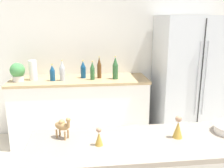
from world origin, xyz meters
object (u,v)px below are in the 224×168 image
object	(u,v)px
back_bottle_1	(99,68)
wise_man_figurine_crimson	(178,128)
wise_man_figurine_blue	(99,138)
back_bottle_5	(52,73)
camel_figurine	(63,126)
back_bottle_4	(83,70)
back_bottle_2	(62,71)
potted_plant	(18,72)
paper_towel_roll	(33,70)
back_bottle_0	(92,71)
refrigerator	(189,79)
back_bottle_3	(115,68)

from	to	relation	value
back_bottle_1	wise_man_figurine_crimson	xyz separation A→B (m)	(0.44, -1.94, -0.08)
wise_man_figurine_blue	back_bottle_5	bearing A→B (deg)	105.31
camel_figurine	back_bottle_4	bearing A→B (deg)	85.31
back_bottle_2	wise_man_figurine_crimson	distance (m)	2.08
back_bottle_1	wise_man_figurine_blue	distance (m)	1.99
camel_figurine	wise_man_figurine_blue	size ratio (longest dim) A/B	1.30
back_bottle_4	back_bottle_2	bearing A→B (deg)	-156.78
back_bottle_4	potted_plant	bearing A→B (deg)	-173.81
paper_towel_roll	back_bottle_4	bearing A→B (deg)	3.80
back_bottle_4	wise_man_figurine_crimson	size ratio (longest dim) A/B	1.53
wise_man_figurine_blue	back_bottle_1	bearing A→B (deg)	86.10
back_bottle_0	back_bottle_5	bearing A→B (deg)	-179.69
back_bottle_0	wise_man_figurine_blue	bearing A→B (deg)	-90.98
back_bottle_0	potted_plant	bearing A→B (deg)	178.76
refrigerator	back_bottle_5	bearing A→B (deg)	179.46
paper_towel_roll	wise_man_figurine_blue	world-z (taller)	paper_towel_roll
back_bottle_3	camel_figurine	distance (m)	1.87
potted_plant	back_bottle_2	size ratio (longest dim) A/B	0.89
back_bottle_0	wise_man_figurine_crimson	distance (m)	1.93
back_bottle_0	wise_man_figurine_crimson	size ratio (longest dim) A/B	1.58
back_bottle_5	back_bottle_1	bearing A→B (deg)	8.08
refrigerator	wise_man_figurine_crimson	bearing A→B (deg)	-115.68
back_bottle_4	back_bottle_5	size ratio (longest dim) A/B	1.12
back_bottle_3	potted_plant	bearing A→B (deg)	179.16
wise_man_figurine_crimson	paper_towel_roll	bearing A→B (deg)	125.29
back_bottle_5	back_bottle_4	bearing A→B (deg)	16.04
potted_plant	camel_figurine	xyz separation A→B (m)	(0.74, -1.79, -0.04)
camel_figurine	wise_man_figurine_crimson	distance (m)	0.83
refrigerator	back_bottle_0	distance (m)	1.43
paper_towel_roll	wise_man_figurine_blue	size ratio (longest dim) A/B	2.14
back_bottle_5	back_bottle_3	bearing A→B (deg)	0.35
back_bottle_2	back_bottle_5	size ratio (longest dim) A/B	1.24
paper_towel_roll	back_bottle_5	world-z (taller)	paper_towel_roll
back_bottle_4	wise_man_figurine_blue	size ratio (longest dim) A/B	1.98
back_bottle_0	back_bottle_1	distance (m)	0.14
refrigerator	back_bottle_5	distance (m)	1.98
back_bottle_0	paper_towel_roll	bearing A→B (deg)	174.96
back_bottle_1	wise_man_figurine_blue	world-z (taller)	back_bottle_1
back_bottle_2	back_bottle_4	world-z (taller)	back_bottle_2
camel_figurine	wise_man_figurine_crimson	world-z (taller)	camel_figurine
potted_plant	wise_man_figurine_blue	size ratio (longest dim) A/B	1.96
back_bottle_3	back_bottle_2	bearing A→B (deg)	-179.44
back_bottle_3	wise_man_figurine_blue	size ratio (longest dim) A/B	2.49
potted_plant	wise_man_figurine_crimson	size ratio (longest dim) A/B	1.52
paper_towel_roll	back_bottle_2	bearing A→B (deg)	-10.80
back_bottle_2	back_bottle_3	bearing A→B (deg)	0.56
back_bottle_1	camel_figurine	size ratio (longest dim) A/B	1.84
potted_plant	back_bottle_0	bearing A→B (deg)	-1.24
back_bottle_1	back_bottle_4	size ratio (longest dim) A/B	1.21
refrigerator	back_bottle_4	xyz separation A→B (m)	(-1.55, 0.14, 0.15)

